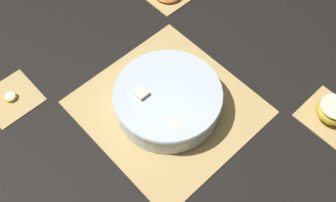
# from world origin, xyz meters

# --- Properties ---
(ground_plane) EXTENTS (6.00, 6.00, 0.00)m
(ground_plane) POSITION_xyz_m (0.00, 0.00, 0.00)
(ground_plane) COLOR black
(bamboo_mat_center) EXTENTS (0.44, 0.42, 0.01)m
(bamboo_mat_center) POSITION_xyz_m (-0.00, 0.00, 0.00)
(bamboo_mat_center) COLOR tan
(bamboo_mat_center) RESTS_ON ground_plane
(coaster_mat_near_left) EXTENTS (0.14, 0.14, 0.01)m
(coaster_mat_near_left) POSITION_xyz_m (-0.32, -0.30, 0.00)
(coaster_mat_near_left) COLOR tan
(coaster_mat_near_left) RESTS_ON ground_plane
(coaster_mat_far_right) EXTENTS (0.14, 0.14, 0.01)m
(coaster_mat_far_right) POSITION_xyz_m (0.32, 0.30, 0.00)
(coaster_mat_far_right) COLOR tan
(coaster_mat_far_right) RESTS_ON ground_plane
(fruit_salad_bowl) EXTENTS (0.29, 0.29, 0.08)m
(fruit_salad_bowl) POSITION_xyz_m (-0.00, 0.00, 0.05)
(fruit_salad_bowl) COLOR silver
(fruit_salad_bowl) RESTS_ON bamboo_mat_center
(apple_half) EXTENTS (0.09, 0.09, 0.05)m
(apple_half) POSITION_xyz_m (-0.32, -0.30, 0.03)
(apple_half) COLOR gold
(apple_half) RESTS_ON coaster_mat_near_left
(banana_coin_single) EXTENTS (0.03, 0.03, 0.01)m
(banana_coin_single) POSITION_xyz_m (0.32, 0.30, 0.01)
(banana_coin_single) COLOR #F7EFC6
(banana_coin_single) RESTS_ON coaster_mat_far_right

